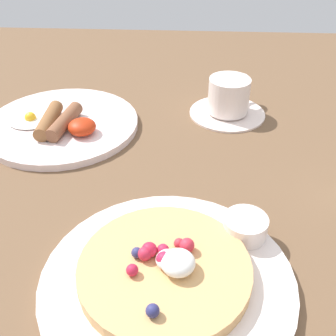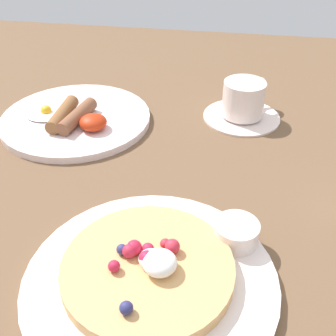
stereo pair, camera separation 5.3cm
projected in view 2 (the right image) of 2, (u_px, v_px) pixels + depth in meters
The scene contains 8 objects.
ground_plane at pixel (130, 193), 62.79cm from camera, with size 159.15×145.78×3.00cm, color brown.
pancake_plate at pixel (151, 281), 46.94cm from camera, with size 28.55×28.55×1.20cm, color white.
pancake_with_berries at pixel (148, 268), 46.29cm from camera, with size 19.31×19.31×3.97cm.
syrup_ramekin at pixel (236, 232), 50.31cm from camera, with size 5.47×5.47×2.71cm.
breakfast_plate at pixel (76, 119), 76.86cm from camera, with size 27.22×27.22×1.26cm, color white.
fried_breakfast at pixel (71, 116), 74.07cm from camera, with size 16.53×10.77×2.81cm.
coffee_saucer at pixel (241, 116), 78.30cm from camera, with size 14.27×14.27×0.74cm, color #F5DED3.
coffee_cup at pixel (244, 98), 76.23cm from camera, with size 8.12×9.82×6.42cm.
Camera 2 is at (13.86, -46.99, 38.38)cm, focal length 44.72 mm.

